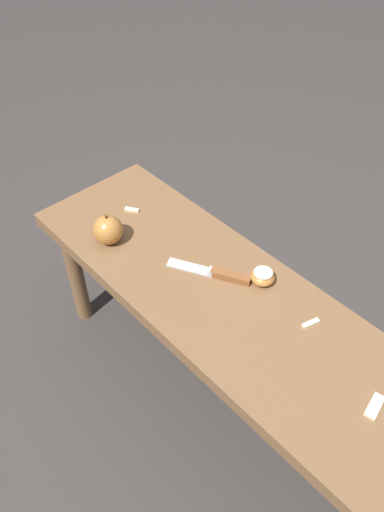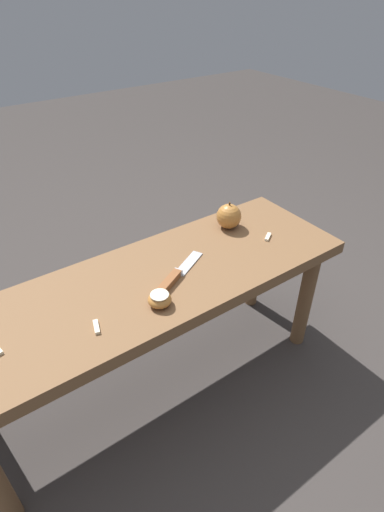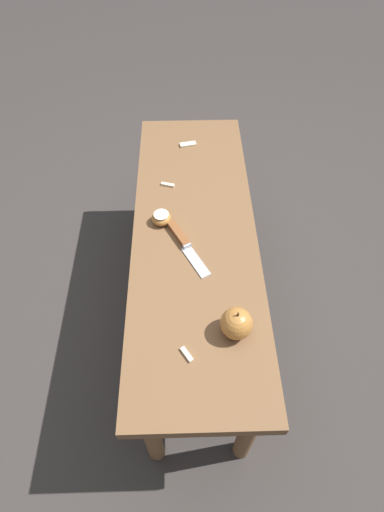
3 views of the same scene
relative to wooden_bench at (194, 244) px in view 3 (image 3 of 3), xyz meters
name	(u,v)px [view 3 (image 3 of 3)]	position (x,y,z in m)	size (l,w,h in m)	color
ground_plane	(194,307)	(0.00, 0.00, -0.41)	(8.00, 8.00, 0.00)	#383330
wooden_bench	(194,244)	(0.00, 0.00, 0.00)	(1.22, 0.39, 0.48)	brown
knife	(183,241)	(-0.05, 0.04, 0.08)	(0.22, 0.13, 0.02)	#B7BABF
apple_whole	(236,323)	(-0.36, -0.10, 0.11)	(0.09, 0.09, 0.10)	#B27233
apple_cut	(161,218)	(0.04, 0.11, 0.09)	(0.06, 0.06, 0.04)	#B27233
apple_slice_near_knife	(187,354)	(-0.42, 0.03, 0.07)	(0.04, 0.03, 0.01)	beige
apple_slice_center	(188,144)	(0.44, 0.01, 0.07)	(0.04, 0.07, 0.01)	beige
apple_slice_near_bowl	(168,185)	(0.22, 0.09, 0.07)	(0.02, 0.05, 0.01)	beige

